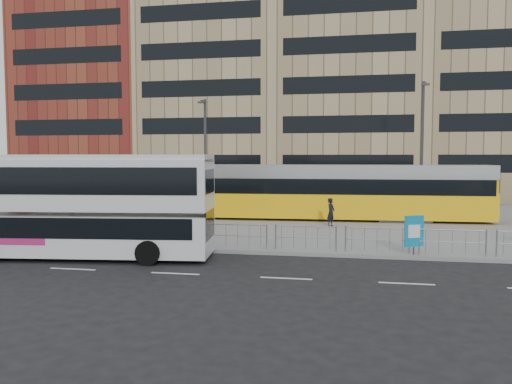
% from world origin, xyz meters
% --- Properties ---
extents(ground, '(120.00, 120.00, 0.00)m').
position_xyz_m(ground, '(0.00, 0.00, 0.00)').
color(ground, black).
rests_on(ground, ground).
extents(plaza, '(64.00, 24.00, 0.15)m').
position_xyz_m(plaza, '(0.00, 12.00, 0.07)').
color(plaza, slate).
rests_on(plaza, ground).
extents(kerb, '(64.00, 0.25, 0.17)m').
position_xyz_m(kerb, '(0.00, 0.05, 0.07)').
color(kerb, gray).
rests_on(kerb, ground).
extents(building_row, '(70.40, 18.40, 31.20)m').
position_xyz_m(building_row, '(1.55, 34.27, 12.91)').
color(building_row, brown).
rests_on(building_row, ground).
extents(pedestrian_barrier, '(32.07, 0.07, 1.10)m').
position_xyz_m(pedestrian_barrier, '(2.00, 0.50, 0.98)').
color(pedestrian_barrier, '#94979C').
rests_on(pedestrian_barrier, plaza).
extents(road_markings, '(62.00, 0.12, 0.01)m').
position_xyz_m(road_markings, '(1.00, -4.00, 0.01)').
color(road_markings, white).
rests_on(road_markings, ground).
extents(double_decker_bus, '(10.88, 3.63, 4.27)m').
position_xyz_m(double_decker_bus, '(-6.72, -2.00, 2.31)').
color(double_decker_bus, silver).
rests_on(double_decker_bus, ground).
extents(tram, '(30.01, 4.03, 3.53)m').
position_xyz_m(tram, '(-2.07, 11.40, 1.92)').
color(tram, yellow).
rests_on(tram, plaza).
extents(ad_panel, '(0.81, 0.42, 1.62)m').
position_xyz_m(ad_panel, '(6.78, 0.40, 1.10)').
color(ad_panel, '#2D2D30').
rests_on(ad_panel, plaza).
extents(pedestrian, '(0.61, 0.71, 1.66)m').
position_xyz_m(pedestrian, '(3.15, 8.17, 0.98)').
color(pedestrian, black).
rests_on(pedestrian, plaza).
extents(traffic_light_west, '(0.22, 0.24, 3.10)m').
position_xyz_m(traffic_light_west, '(-8.63, 0.50, 2.12)').
color(traffic_light_west, '#2D2D30').
rests_on(traffic_light_west, plaza).
extents(lamp_post_west, '(0.45, 1.04, 7.83)m').
position_xyz_m(lamp_post_west, '(-5.21, 11.08, 4.43)').
color(lamp_post_west, '#2D2D30').
rests_on(lamp_post_west, plaza).
extents(lamp_post_east, '(0.45, 1.04, 8.55)m').
position_xyz_m(lamp_post_east, '(8.48, 10.67, 4.80)').
color(lamp_post_east, '#2D2D30').
rests_on(lamp_post_east, plaza).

